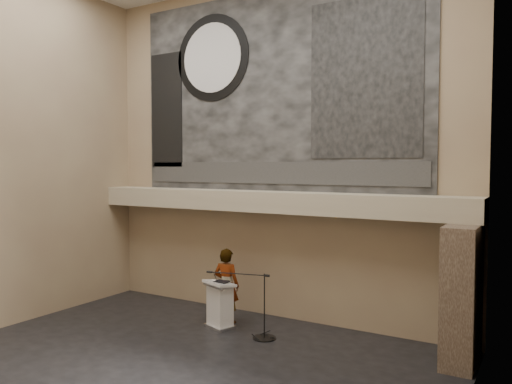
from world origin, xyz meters
The scene contains 19 objects.
floor centered at (0.00, 0.00, 0.00)m, with size 10.00×10.00×0.00m, color black.
wall_back centered at (0.00, 4.00, 4.25)m, with size 10.00×0.02×8.50m, color #866C55.
wall_left centered at (-5.00, 0.00, 4.25)m, with size 0.02×8.00×8.50m, color #866C55.
wall_right centered at (5.00, 0.00, 4.25)m, with size 0.02×8.00×8.50m, color #866C55.
soffit centered at (0.00, 3.60, 2.95)m, with size 10.00×0.80×0.50m, color tan.
sprinkler_left centered at (-1.60, 3.55, 2.67)m, with size 0.04×0.04×0.06m, color #B2893D.
sprinkler_right centered at (1.90, 3.55, 2.67)m, with size 0.04×0.04×0.06m, color #B2893D.
banner centered at (0.00, 3.97, 5.70)m, with size 8.00×0.05×5.00m, color black.
banner_text_strip centered at (0.00, 3.93, 3.65)m, with size 7.76×0.02×0.55m, color #2A2A2A.
banner_clock_rim centered at (-1.80, 3.93, 6.70)m, with size 2.30×2.30×0.02m, color black.
banner_clock_face centered at (-1.80, 3.91, 6.70)m, with size 1.84×1.84×0.02m, color silver.
banner_building_print centered at (2.40, 3.93, 5.80)m, with size 2.60×0.02×3.60m, color black.
banner_brick_print centered at (-3.40, 3.93, 5.40)m, with size 1.10×0.02×3.20m, color black.
stone_pier centered at (4.65, 3.15, 1.35)m, with size 0.60×1.40×2.70m, color #433429.
lectern centered at (-0.57, 2.49, 0.55)m, with size 0.85×0.73×1.14m.
binder centered at (-0.50, 2.47, 1.12)m, with size 0.32×0.25×0.04m, color black.
papers centered at (-0.70, 2.45, 1.10)m, with size 0.23×0.32×0.01m, color white.
speaker_person centered at (-0.67, 2.92, 0.91)m, with size 0.66×0.44×1.82m, color beige.
mic_stand centered at (0.64, 2.39, 0.23)m, with size 1.59×0.61×1.45m.
Camera 1 is at (6.10, -7.01, 3.82)m, focal length 35.00 mm.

